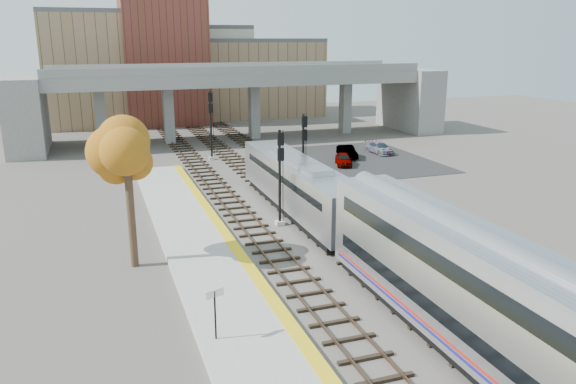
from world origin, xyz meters
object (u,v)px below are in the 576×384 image
object	(u,v)px
coach	(512,318)
car_b	(347,152)
signal_mast_mid	(303,157)
car_c	(379,148)
car_a	(343,159)
tree	(127,157)
locomotive	(299,185)
signal_mast_near	(280,180)
signal_mast_far	(211,126)

from	to	relation	value
coach	car_b	bearing A→B (deg)	73.24
coach	signal_mast_mid	xyz separation A→B (m)	(2.00, 26.91, 0.57)
car_b	signal_mast_mid	bearing A→B (deg)	-119.02
car_c	car_a	bearing A→B (deg)	-149.02
tree	car_a	bearing A→B (deg)	41.86
coach	locomotive	bearing A→B (deg)	90.00
car_c	tree	bearing A→B (deg)	-142.63
tree	car_c	world-z (taller)	tree
locomotive	car_b	distance (m)	20.93
locomotive	signal_mast_near	size ratio (longest dim) A/B	2.83
tree	car_a	xyz separation A→B (m)	(22.38, 20.05, -5.76)
car_a	tree	bearing A→B (deg)	-119.87
tree	car_b	world-z (taller)	tree
locomotive	coach	xyz separation A→B (m)	(-0.00, -22.61, 0.52)
signal_mast_near	car_a	bearing A→B (deg)	52.60
locomotive	car_a	world-z (taller)	locomotive
signal_mast_mid	signal_mast_far	distance (m)	17.42
tree	signal_mast_mid	bearing A→B (deg)	36.10
locomotive	signal_mast_near	bearing A→B (deg)	-136.66
car_a	car_c	bearing A→B (deg)	52.09
locomotive	car_c	world-z (taller)	locomotive
signal_mast_near	car_a	xyz separation A→B (m)	(12.16, 15.90, -2.61)
signal_mast_far	car_b	bearing A→B (deg)	-16.38
signal_mast_near	car_b	world-z (taller)	signal_mast_near
signal_mast_near	car_c	distance (m)	27.64
coach	signal_mast_mid	distance (m)	26.99
signal_mast_far	tree	bearing A→B (deg)	-110.48
signal_mast_far	car_a	xyz separation A→B (m)	(12.16, -7.32, -3.02)
signal_mast_mid	car_c	xyz separation A→B (m)	(14.54, 13.95, -2.71)
car_a	car_b	distance (m)	3.71
signal_mast_mid	tree	world-z (taller)	tree
locomotive	signal_mast_mid	bearing A→B (deg)	65.10
signal_mast_mid	car_a	distance (m)	12.83
signal_mast_far	car_b	xyz separation A→B (m)	(14.06, -4.13, -2.99)
signal_mast_near	signal_mast_mid	size ratio (longest dim) A/B	0.98
tree	locomotive	bearing A→B (deg)	26.46
signal_mast_mid	coach	bearing A→B (deg)	-94.25
signal_mast_far	car_b	world-z (taller)	signal_mast_far
locomotive	signal_mast_near	world-z (taller)	signal_mast_near
coach	signal_mast_near	distance (m)	20.74
car_a	car_c	size ratio (longest dim) A/B	0.87
car_a	car_b	world-z (taller)	car_b
coach	tree	size ratio (longest dim) A/B	2.88
car_a	car_b	bearing A→B (deg)	77.43
coach	signal_mast_near	xyz separation A→B (m)	(-2.10, 20.62, 0.48)
signal_mast_near	car_a	world-z (taller)	signal_mast_near
signal_mast_near	signal_mast_mid	bearing A→B (deg)	56.90
signal_mast_mid	car_a	xyz separation A→B (m)	(8.06, 9.61, -2.69)
coach	car_c	xyz separation A→B (m)	(16.54, 40.87, -2.14)
coach	car_a	bearing A→B (deg)	74.60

